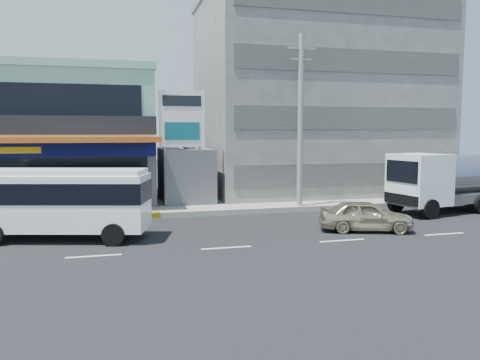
% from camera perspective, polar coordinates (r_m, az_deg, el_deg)
% --- Properties ---
extents(ground, '(120.00, 120.00, 0.00)m').
position_cam_1_polar(ground, '(18.62, -1.69, -8.27)').
color(ground, black).
rests_on(ground, ground).
extents(sidewalk, '(70.00, 5.00, 0.30)m').
position_cam_1_polar(sidewalk, '(28.89, 3.86, -2.88)').
color(sidewalk, gray).
rests_on(sidewalk, ground).
extents(shop_building, '(12.40, 11.70, 8.00)m').
position_cam_1_polar(shop_building, '(31.82, -21.74, 4.48)').
color(shop_building, '#4D4D53').
rests_on(shop_building, ground).
extents(concrete_building, '(16.00, 12.00, 14.00)m').
position_cam_1_polar(concrete_building, '(35.55, 8.90, 9.78)').
color(concrete_building, gray).
rests_on(concrete_building, ground).
extents(gap_structure, '(3.00, 6.00, 3.50)m').
position_cam_1_polar(gap_structure, '(30.01, -6.74, 0.50)').
color(gap_structure, '#4D4D53').
rests_on(gap_structure, ground).
extents(satellite_dish, '(1.50, 1.50, 0.15)m').
position_cam_1_polar(satellite_dish, '(28.90, -6.52, 3.92)').
color(satellite_dish, slate).
rests_on(satellite_dish, gap_structure).
extents(billboard, '(2.60, 0.18, 6.90)m').
position_cam_1_polar(billboard, '(27.04, -7.08, 6.64)').
color(billboard, gray).
rests_on(billboard, ground).
extents(utility_pole_near, '(1.60, 0.30, 10.00)m').
position_cam_1_polar(utility_pole_near, '(26.93, 7.38, 7.12)').
color(utility_pole_near, '#999993').
rests_on(utility_pole_near, ground).
extents(minibus, '(7.47, 4.02, 2.98)m').
position_cam_1_polar(minibus, '(21.08, -20.84, -2.06)').
color(minibus, white).
rests_on(minibus, ground).
extents(sedan, '(4.53, 2.94, 1.44)m').
position_cam_1_polar(sedan, '(22.32, 15.08, -4.21)').
color(sedan, beige).
rests_on(sedan, ground).
extents(tanker_truck, '(8.81, 4.11, 3.35)m').
position_cam_1_polar(tanker_truck, '(29.32, 24.51, -0.03)').
color(tanker_truck, white).
rests_on(tanker_truck, ground).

